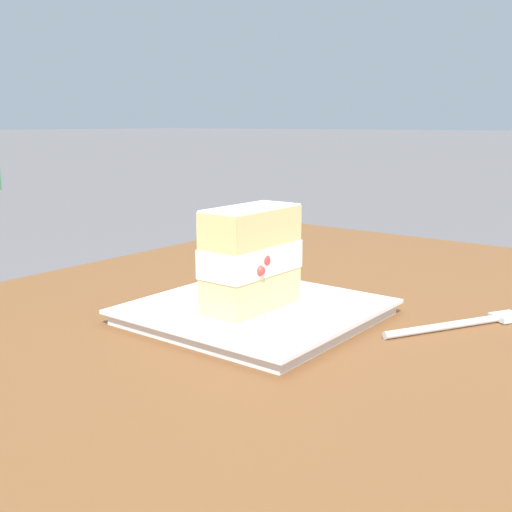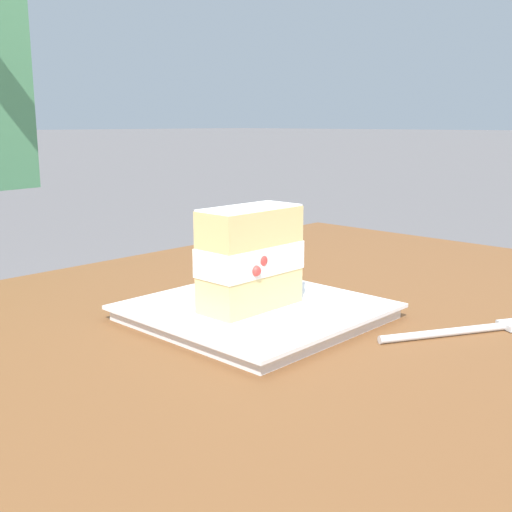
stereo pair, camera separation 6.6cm
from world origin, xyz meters
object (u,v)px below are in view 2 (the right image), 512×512
(cake_slice, at_px, (253,257))
(dessert_fork, at_px, (467,330))
(patio_table, at_px, (273,440))
(dessert_plate, at_px, (256,312))

(cake_slice, xyz_separation_m, dessert_fork, (-0.12, 0.18, -0.07))
(cake_slice, bearing_deg, dessert_fork, 122.36)
(patio_table, height_order, cake_slice, cake_slice)
(cake_slice, relative_size, dessert_fork, 0.72)
(patio_table, height_order, dessert_plate, dessert_plate)
(dessert_plate, bearing_deg, cake_slice, 16.22)
(patio_table, xyz_separation_m, dessert_fork, (-0.12, 0.15, 0.13))
(dessert_fork, bearing_deg, cake_slice, -57.64)
(dessert_plate, bearing_deg, patio_table, 72.97)
(dessert_plate, xyz_separation_m, cake_slice, (0.01, 0.00, 0.06))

